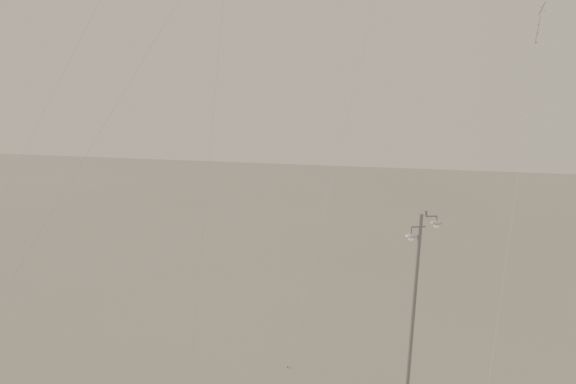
# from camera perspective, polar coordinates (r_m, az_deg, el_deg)

# --- Properties ---
(street_lamp) EXTENTS (1.56, 0.89, 9.97)m
(street_lamp) POSITION_cam_1_polar(r_m,az_deg,el_deg) (29.42, 11.18, -10.52)
(street_lamp) COLOR gray
(street_lamp) RESTS_ON ground
(kite_3) EXTENTS (11.49, 8.32, 21.57)m
(kite_3) POSITION_cam_1_polar(r_m,az_deg,el_deg) (26.85, -12.94, 10.86)
(kite_3) COLOR maroon
(kite_3) RESTS_ON ground
(kite_4) EXTENTS (3.08, 13.10, 19.59)m
(kite_4) POSITION_cam_1_polar(r_m,az_deg,el_deg) (36.95, 20.81, 9.07)
(kite_4) COLOR #2F2A27
(kite_4) RESTS_ON ground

